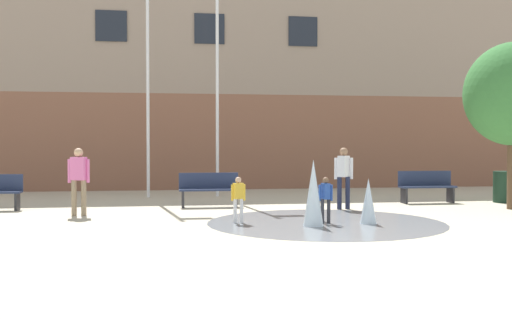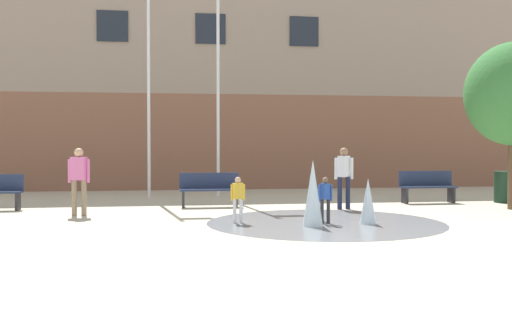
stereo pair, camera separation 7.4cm
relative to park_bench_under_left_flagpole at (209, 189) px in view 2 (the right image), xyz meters
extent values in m
plane|color=#BCB299|center=(0.47, -8.95, -0.48)|extent=(100.00, 100.00, 0.00)
cube|color=brown|center=(0.47, 8.99, 1.28)|extent=(36.00, 6.00, 3.52)
cube|color=gray|center=(0.47, 8.99, 5.20)|extent=(36.00, 6.00, 4.30)
cube|color=#1E232D|center=(-3.03, 5.97, 5.41)|extent=(1.10, 0.06, 1.10)
cube|color=#1E232D|center=(0.47, 5.97, 5.41)|extent=(1.10, 0.06, 1.10)
cube|color=#1E232D|center=(3.97, 5.97, 5.41)|extent=(1.10, 0.06, 1.10)
cylinder|color=gray|center=(2.23, -3.60, -0.48)|extent=(5.08, 5.08, 0.01)
cone|color=silver|center=(1.83, -4.09, 0.21)|extent=(0.42, 0.42, 1.37)
cone|color=silver|center=(2.10, -3.05, 0.10)|extent=(0.39, 0.39, 1.17)
cone|color=silver|center=(3.07, -3.91, 0.00)|extent=(0.35, 0.35, 0.97)
cube|color=#28282D|center=(-4.88, -0.08, -0.26)|extent=(0.06, 0.40, 0.44)
cube|color=#28282D|center=(-0.70, -0.06, -0.26)|extent=(0.06, 0.40, 0.44)
cube|color=#28282D|center=(0.70, -0.06, -0.26)|extent=(0.06, 0.40, 0.44)
cube|color=#232D4C|center=(0.00, -0.06, -0.01)|extent=(1.60, 0.44, 0.05)
cube|color=#232D4C|center=(0.00, 0.14, 0.22)|extent=(1.60, 0.04, 0.42)
cube|color=#28282D|center=(5.53, 0.06, -0.26)|extent=(0.06, 0.40, 0.44)
cube|color=#28282D|center=(6.93, 0.06, -0.26)|extent=(0.06, 0.40, 0.44)
cube|color=#232D4C|center=(6.23, 0.06, -0.01)|extent=(1.60, 0.44, 0.05)
cube|color=#232D4C|center=(6.23, 0.26, 0.22)|extent=(1.60, 0.04, 0.42)
cylinder|color=#28282D|center=(2.12, -3.74, -0.22)|extent=(0.07, 0.07, 0.52)
cylinder|color=#28282D|center=(2.25, -3.74, -0.22)|extent=(0.07, 0.07, 0.52)
cube|color=#284C9E|center=(2.18, -3.74, 0.21)|extent=(0.16, 0.23, 0.33)
sphere|color=brown|center=(2.18, -3.74, 0.44)|extent=(0.13, 0.13, 0.13)
cylinder|color=#284C9E|center=(2.05, -3.74, 0.17)|extent=(0.05, 0.05, 0.34)
cylinder|color=#284C9E|center=(2.31, -3.74, 0.17)|extent=(0.05, 0.05, 0.34)
cylinder|color=#1E233D|center=(3.27, -1.13, -0.06)|extent=(0.12, 0.12, 0.84)
cylinder|color=#1E233D|center=(3.49, -1.13, -0.06)|extent=(0.12, 0.12, 0.84)
cube|color=white|center=(3.38, -1.13, 0.63)|extent=(0.37, 0.39, 0.54)
sphere|color=#997051|center=(3.38, -1.13, 1.01)|extent=(0.21, 0.21, 0.21)
cylinder|color=white|center=(3.17, -1.13, 0.58)|extent=(0.08, 0.08, 0.55)
cylinder|color=white|center=(3.59, -1.13, 0.58)|extent=(0.08, 0.08, 0.55)
cylinder|color=silver|center=(0.30, -3.40, -0.22)|extent=(0.07, 0.07, 0.52)
cylinder|color=silver|center=(0.43, -3.40, -0.22)|extent=(0.07, 0.07, 0.52)
cube|color=gold|center=(0.37, -3.40, 0.21)|extent=(0.24, 0.20, 0.33)
sphere|color=tan|center=(0.37, -3.40, 0.44)|extent=(0.13, 0.13, 0.13)
cylinder|color=gold|center=(0.24, -3.40, 0.17)|extent=(0.05, 0.05, 0.34)
cylinder|color=gold|center=(0.50, -3.40, 0.17)|extent=(0.05, 0.05, 0.34)
cylinder|color=#89755B|center=(-3.28, -1.53, -0.06)|extent=(0.12, 0.12, 0.84)
cylinder|color=#89755B|center=(-3.06, -1.53, -0.06)|extent=(0.12, 0.12, 0.84)
cube|color=pink|center=(-3.17, -1.53, 0.63)|extent=(0.38, 0.29, 0.54)
sphere|color=tan|center=(-3.17, -1.53, 1.01)|extent=(0.21, 0.21, 0.21)
cylinder|color=pink|center=(-3.38, -1.53, 0.58)|extent=(0.08, 0.08, 0.55)
cylinder|color=pink|center=(-2.96, -1.53, 0.58)|extent=(0.08, 0.08, 0.55)
cylinder|color=silver|center=(-1.68, 3.13, 3.78)|extent=(0.10, 0.10, 8.51)
cylinder|color=silver|center=(0.50, 3.13, 3.69)|extent=(0.10, 0.10, 8.33)
cylinder|color=#193323|center=(8.46, -0.10, -0.03)|extent=(0.56, 0.56, 0.90)
camera|label=1|loc=(-1.20, -15.99, 1.21)|focal=42.00mm
camera|label=2|loc=(-1.13, -16.00, 1.21)|focal=42.00mm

